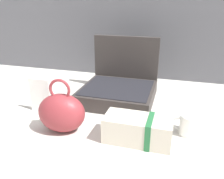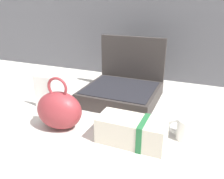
# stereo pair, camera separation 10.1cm
# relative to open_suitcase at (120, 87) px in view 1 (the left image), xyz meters

# --- Properties ---
(ground_plane) EXTENTS (6.00, 6.00, 0.00)m
(ground_plane) POSITION_rel_open_suitcase_xyz_m (0.03, -0.17, -0.06)
(ground_plane) COLOR beige
(open_suitcase) EXTENTS (0.36, 0.36, 0.31)m
(open_suitcase) POSITION_rel_open_suitcase_xyz_m (0.00, 0.00, 0.00)
(open_suitcase) COLOR #332D2B
(open_suitcase) RESTS_ON ground_plane
(teal_pouch_handbag) EXTENTS (0.20, 0.14, 0.22)m
(teal_pouch_handbag) POSITION_rel_open_suitcase_xyz_m (-0.14, -0.38, 0.02)
(teal_pouch_handbag) COLOR maroon
(teal_pouch_handbag) RESTS_ON ground_plane
(cream_toiletry_bag) EXTENTS (0.25, 0.12, 0.10)m
(cream_toiletry_bag) POSITION_rel_open_suitcase_xyz_m (0.17, -0.37, -0.02)
(cream_toiletry_bag) COLOR beige
(cream_toiletry_bag) RESTS_ON ground_plane
(coffee_mug) EXTENTS (0.11, 0.08, 0.08)m
(coffee_mug) POSITION_rel_open_suitcase_xyz_m (0.35, -0.27, -0.02)
(coffee_mug) COLOR white
(coffee_mug) RESTS_ON ground_plane
(info_card_left) EXTENTS (0.10, 0.01, 0.16)m
(info_card_left) POSITION_rel_open_suitcase_xyz_m (-0.31, -0.26, 0.02)
(info_card_left) COLOR white
(info_card_left) RESTS_ON ground_plane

